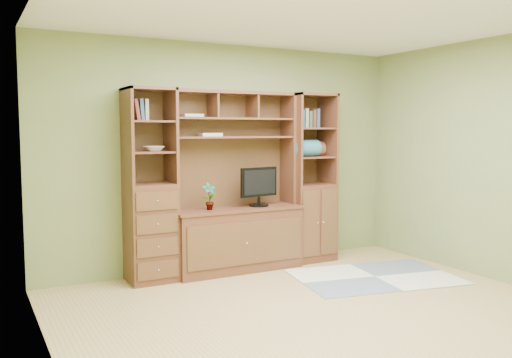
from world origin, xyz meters
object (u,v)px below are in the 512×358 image
right_tower (310,178)px  monitor (259,180)px  left_tower (150,186)px  center_hutch (237,182)px

right_tower → monitor: size_ratio=3.30×
right_tower → monitor: right_tower is taller
left_tower → monitor: 1.27m
center_hutch → right_tower: bearing=2.2°
center_hutch → right_tower: same height
center_hutch → left_tower: 1.00m
left_tower → monitor: (1.27, -0.07, 0.02)m
center_hutch → monitor: size_ratio=3.30×
left_tower → center_hutch: bearing=-2.3°
center_hutch → right_tower: (1.02, 0.04, 0.00)m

